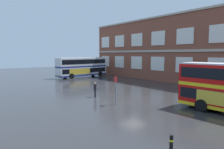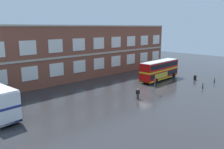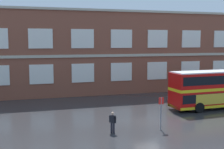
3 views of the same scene
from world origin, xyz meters
The scene contains 6 objects.
ground_plane centered at (0.00, 2.00, 0.00)m, with size 120.00×120.00×0.00m, color #2B2B2D.
brick_terminal_building centered at (-0.69, 17.98, 5.57)m, with size 52.83×8.19×11.43m.
double_decker_near centered at (-22.60, 6.55, 2.15)m, with size 3.52×11.17×4.07m.
waiting_passenger centered at (-4.02, -2.12, 0.93)m, with size 0.53×0.52×1.70m.
bus_stand_flag centered at (0.04, -2.38, 1.64)m, with size 0.44×0.10×2.70m.
safety_bollard_west centered at (9.36, -6.35, 0.49)m, with size 0.19×0.19×0.95m.
Camera 1 is at (15.14, -14.39, 4.86)m, focal length 32.71 mm.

